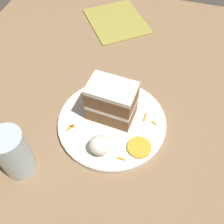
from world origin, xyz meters
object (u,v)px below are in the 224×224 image
object	(u,v)px
cake_slice	(112,102)
orange_garnish	(139,147)
drinking_glass	(15,155)
menu_card	(116,21)
plate	(112,122)
cream_dollop	(100,145)

from	to	relation	value
cake_slice	orange_garnish	world-z (taller)	cake_slice
drinking_glass	menu_card	distance (m)	0.57
drinking_glass	menu_card	world-z (taller)	drinking_glass
plate	orange_garnish	size ratio (longest dim) A/B	4.87
cream_dollop	drinking_glass	world-z (taller)	drinking_glass
plate	menu_card	xyz separation A→B (m)	(-0.10, 0.41, -0.00)
plate	drinking_glass	world-z (taller)	drinking_glass
cake_slice	orange_garnish	bearing A→B (deg)	54.56
orange_garnish	plate	bearing A→B (deg)	145.55
plate	cream_dollop	distance (m)	0.09
cream_dollop	menu_card	bearing A→B (deg)	101.50
plate	drinking_glass	distance (m)	0.23
menu_card	drinking_glass	bearing A→B (deg)	-133.01
cake_slice	cream_dollop	bearing A→B (deg)	6.26
cake_slice	drinking_glass	xyz separation A→B (m)	(-0.15, -0.18, -0.01)
plate	menu_card	bearing A→B (deg)	104.23
cake_slice	menu_card	size ratio (longest dim) A/B	0.54
drinking_glass	menu_card	xyz separation A→B (m)	(0.05, 0.57, -0.05)
plate	drinking_glass	xyz separation A→B (m)	(-0.16, -0.16, 0.05)
drinking_glass	plate	bearing A→B (deg)	46.21
cream_dollop	drinking_glass	xyz separation A→B (m)	(-0.15, -0.08, 0.02)
orange_garnish	drinking_glass	bearing A→B (deg)	-155.10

